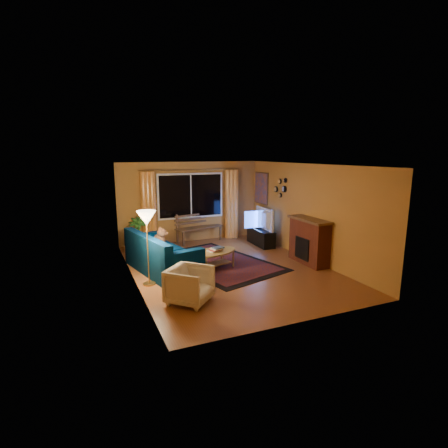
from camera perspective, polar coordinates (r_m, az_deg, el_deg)
name	(u,v)px	position (r m, az deg, el deg)	size (l,w,h in m)	color
floor	(229,269)	(8.60, 0.79, -7.30)	(4.50, 6.00, 0.02)	brown
ceiling	(229,164)	(8.15, 0.84, 9.72)	(4.50, 6.00, 0.02)	white
wall_back	(190,202)	(11.07, -5.50, 3.60)	(4.50, 0.02, 2.50)	#B67D37
wall_left	(132,226)	(7.67, -14.83, -0.27)	(0.02, 6.00, 2.50)	#B67D37
wall_right	(308,212)	(9.41, 13.51, 1.93)	(0.02, 6.00, 2.50)	#B67D37
window	(191,196)	(10.98, -5.42, 4.59)	(2.00, 0.02, 1.30)	black
curtain_rod	(191,170)	(10.87, -5.42, 8.76)	(0.03, 0.03, 3.20)	#BF8C3F
curtain_left	(149,209)	(10.64, -12.22, 2.36)	(0.36, 0.36, 2.24)	orange
curtain_right	(231,204)	(11.44, 1.18, 3.25)	(0.36, 0.36, 2.24)	orange
bench	(199,235)	(11.07, -4.04, -1.74)	(1.54, 0.45, 0.46)	#4F351D
potted_plant	(138,234)	(10.40, -13.85, -1.54)	(0.53, 0.53, 0.95)	#235B1E
sofa	(162,253)	(8.39, -10.06, -4.62)	(0.97, 2.27, 0.92)	#001B43
dog	(159,237)	(8.82, -10.56, -2.16)	(0.34, 0.47, 0.51)	#895D46
armchair	(190,283)	(6.64, -5.61, -9.62)	(0.74, 0.69, 0.76)	beige
floor_lamp	(148,248)	(7.51, -12.34, -3.87)	(0.27, 0.27, 1.61)	#BF8C3F
rug	(217,262)	(9.04, -1.11, -6.22)	(2.10, 3.32, 0.02)	#6C1A03
coffee_table	(214,260)	(8.52, -1.56, -5.87)	(1.21, 1.21, 0.44)	#AB8B4C
tv_console	(261,237)	(10.74, 6.04, -2.12)	(0.39, 1.17, 0.49)	black
television	(261,219)	(10.62, 6.10, 0.85)	(1.13, 0.15, 0.65)	black
fireplace	(309,242)	(9.12, 13.73, -2.88)	(0.40, 1.20, 1.10)	maroon
mirror_cluster	(280,187)	(10.38, 9.16, 6.04)	(0.06, 0.60, 0.56)	black
painting	(261,188)	(11.38, 6.10, 5.84)	(0.04, 0.76, 0.96)	#C5570A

